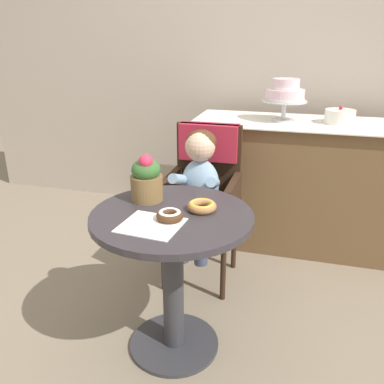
% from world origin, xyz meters
% --- Properties ---
extents(ground_plane, '(8.00, 8.00, 0.00)m').
position_xyz_m(ground_plane, '(0.00, 0.00, 0.00)').
color(ground_plane, gray).
extents(back_wall, '(4.80, 0.10, 2.70)m').
position_xyz_m(back_wall, '(0.00, 1.85, 1.35)').
color(back_wall, '#B2A393').
rests_on(back_wall, ground).
extents(cafe_table, '(0.72, 0.72, 0.72)m').
position_xyz_m(cafe_table, '(0.00, 0.00, 0.51)').
color(cafe_table, '#332D33').
rests_on(cafe_table, ground).
extents(wicker_chair, '(0.42, 0.45, 0.95)m').
position_xyz_m(wicker_chair, '(-0.03, 0.72, 0.64)').
color(wicker_chair, '#332114').
rests_on(wicker_chair, ground).
extents(seated_child, '(0.27, 0.32, 0.73)m').
position_xyz_m(seated_child, '(-0.03, 0.56, 0.68)').
color(seated_child, '#8CADCC').
rests_on(seated_child, ground).
extents(paper_napkin, '(0.26, 0.24, 0.00)m').
position_xyz_m(paper_napkin, '(-0.04, -0.14, 0.72)').
color(paper_napkin, white).
rests_on(paper_napkin, cafe_table).
extents(donut_front, '(0.13, 0.13, 0.04)m').
position_xyz_m(donut_front, '(0.12, 0.07, 0.74)').
color(donut_front, '#AD7542').
rests_on(donut_front, cafe_table).
extents(donut_mid, '(0.11, 0.11, 0.04)m').
position_xyz_m(donut_mid, '(0.01, -0.07, 0.74)').
color(donut_mid, '#4C2D19').
rests_on(donut_mid, cafe_table).
extents(flower_vase, '(0.15, 0.15, 0.23)m').
position_xyz_m(flower_vase, '(-0.16, 0.12, 0.83)').
color(flower_vase, brown).
rests_on(flower_vase, cafe_table).
extents(display_counter, '(1.56, 0.62, 0.90)m').
position_xyz_m(display_counter, '(0.55, 1.30, 0.45)').
color(display_counter, brown).
rests_on(display_counter, ground).
extents(tiered_cake_stand, '(0.30, 0.30, 0.28)m').
position_xyz_m(tiered_cake_stand, '(0.38, 1.30, 1.08)').
color(tiered_cake_stand, silver).
rests_on(tiered_cake_stand, display_counter).
extents(round_layer_cake, '(0.20, 0.20, 0.12)m').
position_xyz_m(round_layer_cake, '(0.74, 1.31, 0.95)').
color(round_layer_cake, white).
rests_on(round_layer_cake, display_counter).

